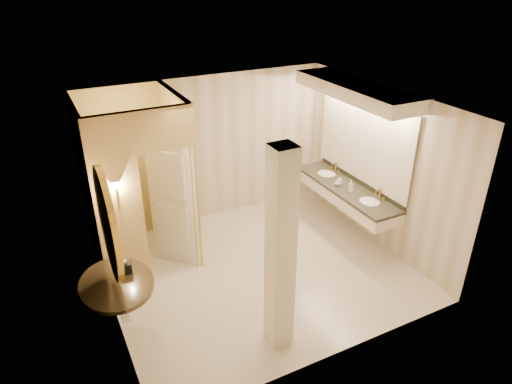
# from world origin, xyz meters

# --- Properties ---
(floor) EXTENTS (4.50, 4.50, 0.00)m
(floor) POSITION_xyz_m (0.00, 0.00, 0.00)
(floor) COLOR beige
(floor) RESTS_ON ground
(ceiling) EXTENTS (4.50, 4.50, 0.00)m
(ceiling) POSITION_xyz_m (0.00, 0.00, 2.70)
(ceiling) COLOR silver
(ceiling) RESTS_ON wall_back
(wall_back) EXTENTS (4.50, 0.02, 2.70)m
(wall_back) POSITION_xyz_m (0.00, 2.00, 1.35)
(wall_back) COLOR beige
(wall_back) RESTS_ON floor
(wall_front) EXTENTS (4.50, 0.02, 2.70)m
(wall_front) POSITION_xyz_m (0.00, -2.00, 1.35)
(wall_front) COLOR beige
(wall_front) RESTS_ON floor
(wall_left) EXTENTS (0.02, 4.00, 2.70)m
(wall_left) POSITION_xyz_m (-2.25, 0.00, 1.35)
(wall_left) COLOR beige
(wall_left) RESTS_ON floor
(wall_right) EXTENTS (0.02, 4.00, 2.70)m
(wall_right) POSITION_xyz_m (2.25, 0.00, 1.35)
(wall_right) COLOR beige
(wall_right) RESTS_ON floor
(toilet_closet) EXTENTS (1.50, 1.55, 2.70)m
(toilet_closet) POSITION_xyz_m (-1.14, 0.96, 1.39)
(toilet_closet) COLOR #E9D37A
(toilet_closet) RESTS_ON floor
(wall_sconce) EXTENTS (0.14, 0.14, 0.42)m
(wall_sconce) POSITION_xyz_m (-1.93, 0.43, 1.73)
(wall_sconce) COLOR gold
(wall_sconce) RESTS_ON toilet_closet
(vanity) EXTENTS (0.75, 2.48, 2.09)m
(vanity) POSITION_xyz_m (1.98, 0.40, 1.63)
(vanity) COLOR white
(vanity) RESTS_ON floor
(console_shelf) EXTENTS (1.12, 1.12, 2.01)m
(console_shelf) POSITION_xyz_m (-2.21, -0.49, 1.35)
(console_shelf) COLOR black
(console_shelf) RESTS_ON floor
(pillar) EXTENTS (0.29, 0.29, 2.70)m
(pillar) POSITION_xyz_m (-0.45, -1.43, 1.35)
(pillar) COLOR white
(pillar) RESTS_ON floor
(tissue_box) EXTENTS (0.17, 0.17, 0.14)m
(tissue_box) POSITION_xyz_m (-2.07, -0.33, 0.95)
(tissue_box) COLOR black
(tissue_box) RESTS_ON console_shelf
(toilet) EXTENTS (0.55, 0.83, 0.79)m
(toilet) POSITION_xyz_m (-1.95, 1.75, 0.39)
(toilet) COLOR white
(toilet) RESTS_ON floor
(soap_bottle_a) EXTENTS (0.08, 0.08, 0.14)m
(soap_bottle_a) POSITION_xyz_m (1.90, 0.54, 0.95)
(soap_bottle_a) COLOR beige
(soap_bottle_a) RESTS_ON vanity
(soap_bottle_b) EXTENTS (0.10, 0.10, 0.12)m
(soap_bottle_b) POSITION_xyz_m (1.82, 0.51, 0.94)
(soap_bottle_b) COLOR silver
(soap_bottle_b) RESTS_ON vanity
(soap_bottle_c) EXTENTS (0.11, 0.11, 0.21)m
(soap_bottle_c) POSITION_xyz_m (1.88, 0.21, 0.98)
(soap_bottle_c) COLOR #C6B28C
(soap_bottle_c) RESTS_ON vanity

